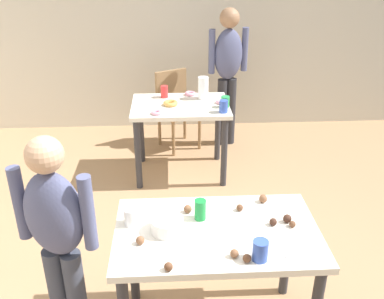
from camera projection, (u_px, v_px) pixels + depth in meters
The scene contains 29 objects.
wall_back at pixel (176, 22), 5.15m from camera, with size 6.40×0.10×2.60m, color beige.
dining_table_near at pixel (217, 246), 2.44m from camera, with size 1.13×0.69×0.75m.
dining_table_far at pixel (180, 116), 4.25m from camera, with size 0.94×0.68×0.75m.
chair_far_table at pixel (176, 105), 4.92m from camera, with size 0.54×0.54×0.87m.
person_girl_near at pixel (58, 235), 2.26m from camera, with size 0.45×0.28×1.37m.
person_adult_far at pixel (228, 66), 4.76m from camera, with size 0.45×0.27×1.55m.
mixing_bowl at pixel (167, 225), 2.36m from camera, with size 0.18×0.18×0.08m, color white.
soda_can at pixel (200, 210), 2.46m from camera, with size 0.07×0.07×0.12m, color #198438.
fork_near at pixel (303, 257), 2.18m from camera, with size 0.17×0.02×0.01m, color silver.
cup_near_0 at pixel (260, 250), 2.14m from camera, with size 0.08×0.08×0.11m, color #3351B2.
cup_near_1 at pixel (131, 217), 2.41m from camera, with size 0.08×0.08×0.10m, color white.
cake_ball_0 at pixel (273, 222), 2.42m from camera, with size 0.04×0.04×0.04m, color #3D2319.
cake_ball_1 at pixel (263, 199), 2.63m from camera, with size 0.05×0.05×0.05m, color brown.
cake_ball_2 at pixel (140, 240), 2.27m from camera, with size 0.05×0.05×0.05m, color brown.
cake_ball_3 at pixel (292, 224), 2.40m from camera, with size 0.04×0.04×0.04m, color brown.
cake_ball_4 at pixel (168, 267), 2.09m from camera, with size 0.04×0.04×0.04m, color brown.
cake_ball_5 at pixel (240, 208), 2.55m from camera, with size 0.04×0.04×0.04m, color brown.
cake_ball_6 at pixel (188, 209), 2.53m from camera, with size 0.05×0.05×0.05m, color brown.
cake_ball_7 at pixel (234, 253), 2.18m from camera, with size 0.04×0.04×0.04m, color brown.
cake_ball_8 at pixel (247, 258), 2.14m from camera, with size 0.04×0.04×0.04m, color brown.
cake_ball_9 at pixel (287, 219), 2.44m from camera, with size 0.05×0.05×0.05m, color #3D2319.
pitcher_far at pixel (203, 88), 4.29m from camera, with size 0.10×0.10×0.22m, color white.
cup_far_0 at pixel (225, 102), 4.10m from camera, with size 0.08×0.08×0.11m, color green.
cup_far_1 at pixel (164, 92), 4.35m from camera, with size 0.07×0.07×0.12m, color red.
cup_far_2 at pixel (224, 106), 3.98m from camera, with size 0.08×0.08×0.12m, color #3351B2.
donut_far_0 at pixel (190, 94), 4.43m from camera, with size 0.11×0.11×0.03m, color pink.
donut_far_1 at pixel (171, 103), 4.16m from camera, with size 0.14×0.14×0.04m, color gold.
donut_far_2 at pixel (221, 102), 4.22m from camera, with size 0.11×0.11×0.03m, color pink.
donut_far_3 at pixel (157, 112), 3.96m from camera, with size 0.10×0.10×0.03m, color pink.
Camera 1 is at (-0.11, -2.10, 2.20)m, focal length 40.58 mm.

